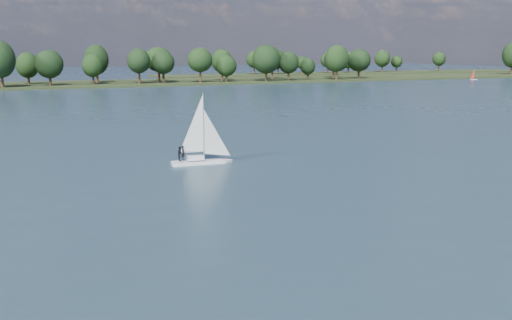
{
  "coord_description": "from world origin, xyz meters",
  "views": [
    {
      "loc": [
        -13.79,
        -4.54,
        12.33
      ],
      "look_at": [
        6.62,
        42.31,
        2.5
      ],
      "focal_mm": 40.0,
      "sensor_mm": 36.0,
      "label": 1
    }
  ],
  "objects": [
    {
      "name": "dinghy_orange",
      "position": [
        170.79,
        184.49,
        1.1
      ],
      "size": [
        3.13,
        1.95,
        4.68
      ],
      "rotation": [
        0.0,
        0.0,
        -0.29
      ],
      "color": "silver",
      "rests_on": "ground"
    },
    {
      "name": "far_shore_back",
      "position": [
        160.0,
        260.0,
        0.0
      ],
      "size": [
        220.0,
        30.0,
        1.4
      ],
      "primitive_type": "cube",
      "color": "black",
      "rests_on": "ground"
    },
    {
      "name": "far_shore",
      "position": [
        0.0,
        212.0,
        0.0
      ],
      "size": [
        660.0,
        40.0,
        1.5
      ],
      "primitive_type": "cube",
      "color": "black",
      "rests_on": "ground"
    },
    {
      "name": "sailboat",
      "position": [
        5.04,
        54.62,
        2.28
      ],
      "size": [
        6.33,
        2.26,
        8.16
      ],
      "rotation": [
        0.0,
        0.0,
        -0.09
      ],
      "color": "white",
      "rests_on": "ground"
    },
    {
      "name": "ground",
      "position": [
        0.0,
        100.0,
        0.0
      ],
      "size": [
        700.0,
        700.0,
        0.0
      ],
      "primitive_type": "plane",
      "color": "#233342",
      "rests_on": "ground"
    }
  ]
}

